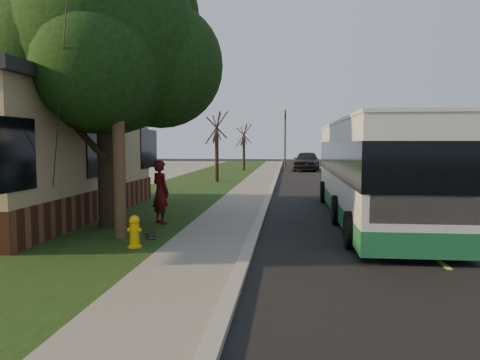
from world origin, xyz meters
The scene contains 15 objects.
ground centered at (0.00, 0.00, 0.00)m, with size 120.00×120.00×0.00m, color black.
road centered at (4.00, 10.00, 0.01)m, with size 8.00×80.00×0.01m, color black.
curb centered at (0.00, 10.00, 0.06)m, with size 0.25×80.00×0.12m, color gray.
sidewalk centered at (-1.00, 10.00, 0.04)m, with size 2.00×80.00×0.08m, color slate.
grass_verge centered at (-4.50, 10.00, 0.04)m, with size 5.00×80.00×0.07m, color black.
fire_hydrant centered at (-2.60, 0.00, 0.43)m, with size 0.32×0.32×0.74m.
utility_pole centered at (-3.31, 0.99, 4.63)m, with size 2.86×3.21×9.07m.
leafy_tree centered at (-4.17, 2.65, 5.17)m, with size 6.30×6.00×7.80m.
bare_tree_near centered at (-3.50, 18.00, 2.15)m, with size 1.38×1.21×4.31m.
bare_tree_far centered at (-3.00, 30.00, 2.00)m, with size 1.38×1.21×4.03m.
traffic_signal centered at (0.50, 34.00, 3.16)m, with size 0.18×0.22×5.50m.
transit_bus centered at (3.52, 4.87, 1.66)m, with size 2.66×11.54×3.12m.
skateboarder centered at (-2.87, 3.17, 1.01)m, with size 0.68×0.45×1.88m, color #460E0E.
skateboard_main centered at (-2.56, 1.22, 0.13)m, with size 0.50×0.88×0.08m.
distant_car centered at (2.41, 31.18, 0.86)m, with size 2.03×5.05×1.72m, color black.
Camera 1 is at (0.89, -10.20, 2.45)m, focal length 35.00 mm.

